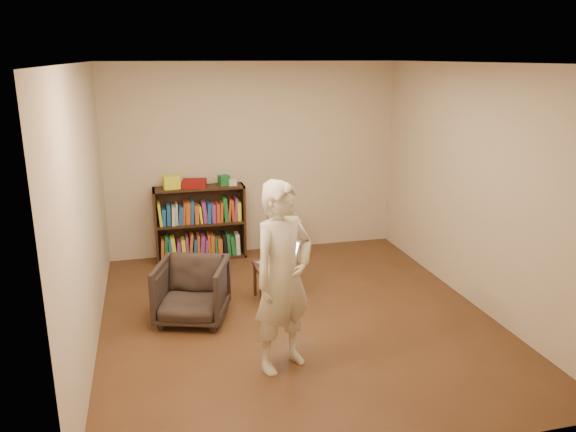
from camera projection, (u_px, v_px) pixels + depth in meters
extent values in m
plane|color=#462A16|center=(297.00, 318.00, 5.93)|extent=(4.50, 4.50, 0.00)
plane|color=silver|center=(298.00, 63.00, 5.21)|extent=(4.50, 4.50, 0.00)
plane|color=beige|center=(254.00, 159.00, 7.67)|extent=(4.00, 0.00, 4.00)
plane|color=beige|center=(85.00, 212.00, 5.10)|extent=(0.00, 4.50, 4.50)
plane|color=beige|center=(476.00, 187.00, 6.04)|extent=(0.00, 4.50, 4.50)
cube|color=black|center=(156.00, 226.00, 7.40)|extent=(0.03, 0.30, 1.00)
cube|color=black|center=(243.00, 220.00, 7.68)|extent=(0.03, 0.30, 1.00)
cube|color=black|center=(199.00, 220.00, 7.67)|extent=(1.20, 0.02, 1.00)
cube|color=black|center=(202.00, 257.00, 7.68)|extent=(1.20, 0.30, 0.03)
cube|color=black|center=(200.00, 223.00, 7.54)|extent=(1.14, 0.30, 0.03)
cube|color=black|center=(199.00, 188.00, 7.41)|extent=(1.20, 0.30, 0.03)
cube|color=yellow|center=(172.00, 182.00, 7.28)|extent=(0.23, 0.18, 0.17)
cube|color=maroon|center=(194.00, 183.00, 7.36)|extent=(0.34, 0.28, 0.10)
cube|color=#1B662D|center=(224.00, 180.00, 7.47)|extent=(0.16, 0.16, 0.13)
cube|color=beige|center=(233.00, 182.00, 7.48)|extent=(0.11, 0.11, 0.08)
cube|color=tan|center=(285.00, 219.00, 7.50)|extent=(0.40, 0.40, 0.04)
cylinder|color=tan|center=(276.00, 245.00, 7.39)|extent=(0.04, 0.04, 0.54)
cylinder|color=tan|center=(299.00, 243.00, 7.47)|extent=(0.04, 0.04, 0.54)
cylinder|color=tan|center=(271.00, 237.00, 7.69)|extent=(0.04, 0.04, 0.54)
cylinder|color=tan|center=(293.00, 236.00, 7.76)|extent=(0.04, 0.04, 0.54)
imported|color=#2D241E|center=(192.00, 291.00, 5.80)|extent=(0.87, 0.89, 0.64)
cube|color=black|center=(274.00, 266.00, 6.24)|extent=(0.42, 0.42, 0.04)
cylinder|color=black|center=(261.00, 292.00, 6.09)|extent=(0.04, 0.04, 0.39)
cylinder|color=black|center=(294.00, 289.00, 6.18)|extent=(0.04, 0.04, 0.39)
cylinder|color=black|center=(255.00, 279.00, 6.43)|extent=(0.04, 0.04, 0.39)
cylinder|color=black|center=(286.00, 277.00, 6.51)|extent=(0.04, 0.04, 0.39)
cube|color=#ADADB1|center=(275.00, 264.00, 6.22)|extent=(0.42, 0.46, 0.02)
cube|color=black|center=(275.00, 263.00, 6.22)|extent=(0.29, 0.34, 0.00)
cube|color=#ADADB1|center=(286.00, 249.00, 6.31)|extent=(0.29, 0.37, 0.25)
cube|color=#B1C8F9|center=(286.00, 249.00, 6.31)|extent=(0.25, 0.32, 0.20)
imported|color=beige|center=(283.00, 277.00, 4.78)|extent=(0.73, 0.64, 1.69)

